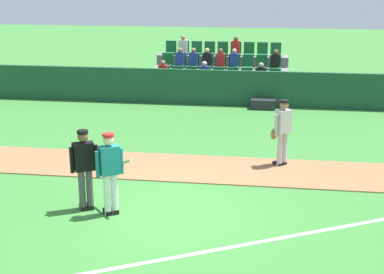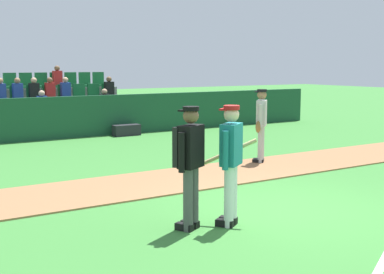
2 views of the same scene
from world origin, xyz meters
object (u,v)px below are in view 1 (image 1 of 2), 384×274
Objects in this scene: umpire_home_plate at (84,165)px; runner_grey_jersey at (282,130)px; equipment_bag at (263,104)px; batter_teal_jersey at (110,171)px.

umpire_home_plate is 5.33m from runner_grey_jersey.
runner_grey_jersey is at bearing -84.68° from equipment_bag.
equipment_bag is (2.95, 9.71, -0.79)m from batter_teal_jersey.
batter_teal_jersey is 0.62m from umpire_home_plate.
batter_teal_jersey and runner_grey_jersey have the same top height.
batter_teal_jersey is 10.18m from equipment_bag.
runner_grey_jersey is (4.13, 3.38, -0.04)m from umpire_home_plate.
batter_teal_jersey is at bearing -15.08° from umpire_home_plate.
batter_teal_jersey is 1.00× the size of runner_grey_jersey.
batter_teal_jersey is 4.99m from runner_grey_jersey.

